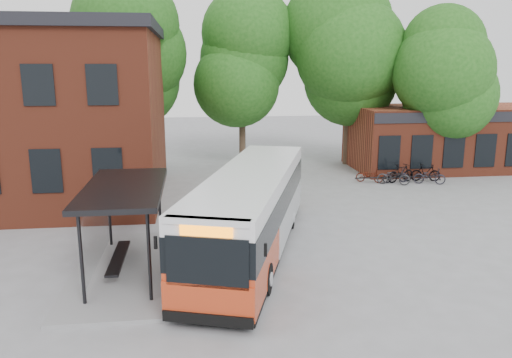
{
  "coord_description": "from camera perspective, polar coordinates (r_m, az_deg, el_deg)",
  "views": [
    {
      "loc": [
        -2.31,
        -16.49,
        6.49
      ],
      "look_at": [
        0.19,
        3.25,
        2.0
      ],
      "focal_mm": 35.0,
      "sensor_mm": 36.0,
      "label": 1
    }
  ],
  "objects": [
    {
      "name": "tree_0",
      "position": [
        32.72,
        -13.94,
        10.61
      ],
      "size": [
        7.92,
        7.92,
        11.0
      ],
      "primitive_type": null,
      "color": "#1B4D14",
      "rests_on": "ground"
    },
    {
      "name": "bicycle_5",
      "position": [
        30.46,
        18.81,
        0.7
      ],
      "size": [
        1.76,
        0.85,
        1.02
      ],
      "primitive_type": "imported",
      "rotation": [
        0.0,
        0.0,
        1.34
      ],
      "color": "black",
      "rests_on": "ground"
    },
    {
      "name": "bicycle_2",
      "position": [
        29.02,
        15.45,
        0.29
      ],
      "size": [
        1.91,
        1.27,
        0.95
      ],
      "primitive_type": "imported",
      "rotation": [
        0.0,
        0.0,
        1.18
      ],
      "color": "#2A2A2D",
      "rests_on": "ground"
    },
    {
      "name": "tree_3",
      "position": [
        32.39,
        21.24,
        8.59
      ],
      "size": [
        7.04,
        7.04,
        9.28
      ],
      "primitive_type": null,
      "color": "#1B4D14",
      "rests_on": "ground"
    },
    {
      "name": "bike_rail",
      "position": [
        29.59,
        16.01,
        -0.08
      ],
      "size": [
        5.2,
        0.1,
        0.38
      ],
      "primitive_type": null,
      "color": "black",
      "rests_on": "ground"
    },
    {
      "name": "tree_2",
      "position": [
        34.1,
        10.57,
        10.84
      ],
      "size": [
        7.92,
        7.92,
        11.0
      ],
      "primitive_type": null,
      "color": "#1B4D14",
      "rests_on": "ground"
    },
    {
      "name": "tree_1",
      "position": [
        33.68,
        -1.6,
        10.51
      ],
      "size": [
        7.92,
        7.92,
        10.4
      ],
      "primitive_type": null,
      "color": "#1B4D14",
      "rests_on": "ground"
    },
    {
      "name": "bicycle_6",
      "position": [
        29.79,
        19.23,
        0.31
      ],
      "size": [
        1.84,
        1.12,
        0.91
      ],
      "primitive_type": "imported",
      "rotation": [
        0.0,
        0.0,
        1.25
      ],
      "color": "#21202A",
      "rests_on": "ground"
    },
    {
      "name": "bus_shelter",
      "position": [
        16.44,
        -14.59,
        -5.56
      ],
      "size": [
        3.6,
        7.0,
        2.9
      ],
      "primitive_type": null,
      "color": "black",
      "rests_on": "ground"
    },
    {
      "name": "ground",
      "position": [
        17.87,
        0.7,
        -8.58
      ],
      "size": [
        100.0,
        100.0,
        0.0
      ],
      "primitive_type": "plane",
      "color": "gray"
    },
    {
      "name": "bicycle_4",
      "position": [
        29.58,
        15.66,
        0.38
      ],
      "size": [
        1.62,
        0.7,
        0.83
      ],
      "primitive_type": "imported",
      "rotation": [
        0.0,
        0.0,
        1.67
      ],
      "color": "black",
      "rests_on": "ground"
    },
    {
      "name": "bicycle_0",
      "position": [
        29.31,
        12.84,
        0.4
      ],
      "size": [
        1.62,
        1.12,
        0.81
      ],
      "primitive_type": "imported",
      "rotation": [
        0.0,
        0.0,
        1.14
      ],
      "color": "#4B1409",
      "rests_on": "ground"
    },
    {
      "name": "shop_row",
      "position": [
        35.35,
        22.24,
        4.47
      ],
      "size": [
        14.0,
        6.2,
        4.0
      ],
      "primitive_type": null,
      "color": "maroon",
      "rests_on": "ground"
    },
    {
      "name": "bicycle_3",
      "position": [
        29.72,
        16.21,
        0.65
      ],
      "size": [
        1.87,
        1.02,
        1.08
      ],
      "primitive_type": "imported",
      "rotation": [
        0.0,
        0.0,
        1.87
      ],
      "color": "black",
      "rests_on": "ground"
    },
    {
      "name": "city_bus",
      "position": [
        17.67,
        -0.5,
        -3.78
      ],
      "size": [
        5.87,
        11.8,
        2.95
      ],
      "primitive_type": null,
      "rotation": [
        0.0,
        0.0,
        -0.31
      ],
      "color": "#BD3818",
      "rests_on": "ground"
    }
  ]
}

